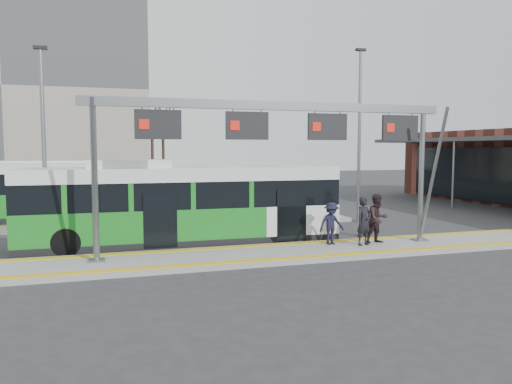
# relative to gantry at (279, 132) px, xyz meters

# --- Properties ---
(ground) EXTENTS (120.00, 120.00, 0.00)m
(ground) POSITION_rel_gantry_xyz_m (0.35, -0.25, -4.30)
(ground) COLOR #2D2D30
(ground) RESTS_ON ground
(platform_main) EXTENTS (22.00, 3.00, 0.15)m
(platform_main) POSITION_rel_gantry_xyz_m (0.35, -0.25, -4.22)
(platform_main) COLOR gray
(platform_main) RESTS_ON ground
(platform_second) EXTENTS (20.00, 3.00, 0.15)m
(platform_second) POSITION_rel_gantry_xyz_m (-3.65, 7.75, -4.22)
(platform_second) COLOR gray
(platform_second) RESTS_ON ground
(tactile_main) EXTENTS (22.00, 2.65, 0.02)m
(tactile_main) POSITION_rel_gantry_xyz_m (0.35, -0.25, -4.14)
(tactile_main) COLOR gold
(tactile_main) RESTS_ON platform_main
(tactile_second) EXTENTS (20.00, 0.35, 0.02)m
(tactile_second) POSITION_rel_gantry_xyz_m (-3.65, 8.90, -4.14)
(tactile_second) COLOR gold
(tactile_second) RESTS_ON platform_second
(gantry) EXTENTS (13.00, 1.68, 5.20)m
(gantry) POSITION_rel_gantry_xyz_m (0.00, 0.00, 0.00)
(gantry) COLOR slate
(gantry) RESTS_ON platform_main
(apartment_block) EXTENTS (24.50, 12.50, 18.40)m
(apartment_block) POSITION_rel_gantry_xyz_m (-13.65, 35.75, 4.91)
(apartment_block) COLOR #A39688
(apartment_block) RESTS_ON ground
(hero_bus) EXTENTS (12.08, 2.79, 3.31)m
(hero_bus) POSITION_rel_gantry_xyz_m (-2.98, 2.80, -2.79)
(hero_bus) COLOR black
(hero_bus) RESTS_ON ground
(bg_bus_green) EXTENTS (11.98, 2.72, 2.99)m
(bg_bus_green) POSITION_rel_gantry_xyz_m (-9.41, 11.25, -2.82)
(bg_bus_green) COLOR black
(bg_bus_green) RESTS_ON ground
(passenger_a) EXTENTS (0.76, 0.62, 1.80)m
(passenger_a) POSITION_rel_gantry_xyz_m (3.29, -0.13, -3.25)
(passenger_a) COLOR black
(passenger_a) RESTS_ON platform_main
(passenger_b) EXTENTS (1.01, 0.84, 1.86)m
(passenger_b) POSITION_rel_gantry_xyz_m (3.99, 0.08, -3.22)
(passenger_b) COLOR black
(passenger_b) RESTS_ON platform_main
(passenger_c) EXTENTS (1.08, 0.70, 1.58)m
(passenger_c) POSITION_rel_gantry_xyz_m (2.21, 0.38, -3.36)
(passenger_c) COLOR black
(passenger_c) RESTS_ON platform_main
(tree_left) EXTENTS (1.40, 1.40, 8.16)m
(tree_left) POSITION_rel_gantry_xyz_m (-0.17, 32.33, 1.89)
(tree_left) COLOR #382B21
(tree_left) RESTS_ON ground
(tree_mid) EXTENTS (1.40, 1.40, 8.10)m
(tree_mid) POSITION_rel_gantry_xyz_m (-1.34, 30.97, 1.84)
(tree_mid) COLOR #382B21
(tree_mid) RESTS_ON ground
(lamp_west) EXTENTS (0.50, 0.25, 7.63)m
(lamp_west) POSITION_rel_gantry_xyz_m (-8.05, 4.65, -0.24)
(lamp_west) COLOR slate
(lamp_west) RESTS_ON ground
(lamp_east) EXTENTS (0.50, 0.25, 8.63)m
(lamp_east) POSITION_rel_gantry_xyz_m (6.42, 5.99, 0.26)
(lamp_east) COLOR slate
(lamp_east) RESTS_ON ground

